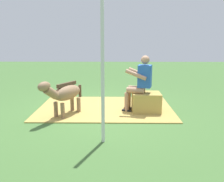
# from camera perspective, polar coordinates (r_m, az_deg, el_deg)

# --- Properties ---
(ground_plane) EXTENTS (24.00, 24.00, 0.00)m
(ground_plane) POSITION_cam_1_polar(r_m,az_deg,el_deg) (6.04, -2.76, -4.64)
(ground_plane) COLOR #426B33
(hay_patch) EXTENTS (3.33, 2.24, 0.02)m
(hay_patch) POSITION_cam_1_polar(r_m,az_deg,el_deg) (6.25, -1.57, -3.93)
(hay_patch) COLOR tan
(hay_patch) RESTS_ON ground
(hay_bale) EXTENTS (0.66, 0.52, 0.48)m
(hay_bale) POSITION_cam_1_polar(r_m,az_deg,el_deg) (5.93, 7.90, -2.68)
(hay_bale) COLOR tan
(hay_bale) RESTS_ON ground
(person_seated) EXTENTS (0.71, 0.53, 1.36)m
(person_seated) POSITION_cam_1_polar(r_m,az_deg,el_deg) (5.83, 6.45, 2.25)
(person_seated) COLOR tan
(person_seated) RESTS_ON ground
(pony_standing) EXTENTS (0.84, 1.21, 0.90)m
(pony_standing) POSITION_cam_1_polar(r_m,az_deg,el_deg) (5.61, -10.96, -0.53)
(pony_standing) COLOR #8C6B4C
(pony_standing) RESTS_ON ground
(tent_pole_left) EXTENTS (0.06, 0.06, 2.39)m
(tent_pole_left) POSITION_cam_1_polar(r_m,az_deg,el_deg) (4.02, -2.17, 4.12)
(tent_pole_left) COLOR silver
(tent_pole_left) RESTS_ON ground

